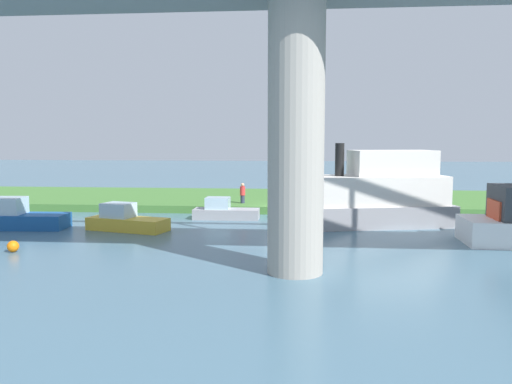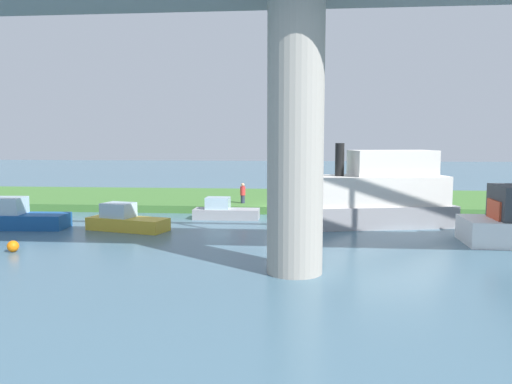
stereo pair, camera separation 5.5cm
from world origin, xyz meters
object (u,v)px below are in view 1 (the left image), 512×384
(person_on_bank, at_px, (243,193))
(pontoon_yellow, at_px, (16,217))
(mooring_post, at_px, (294,199))
(bridge_pylon, at_px, (296,138))
(marker_buoy, at_px, (13,246))
(skiff_small, at_px, (224,211))
(houseboat_blue, at_px, (376,195))
(motorboat_white, at_px, (126,221))

(person_on_bank, distance_m, pontoon_yellow, 14.18)
(person_on_bank, height_order, mooring_post, person_on_bank)
(bridge_pylon, distance_m, marker_buoy, 13.37)
(bridge_pylon, bearing_deg, person_on_bank, -76.65)
(skiff_small, bearing_deg, pontoon_yellow, 21.66)
(mooring_post, xyz_separation_m, houseboat_blue, (-4.67, 4.40, 0.80))
(houseboat_blue, bearing_deg, skiff_small, -10.50)
(mooring_post, height_order, houseboat_blue, houseboat_blue)
(person_on_bank, xyz_separation_m, skiff_small, (0.69, 3.81, -0.72))
(houseboat_blue, bearing_deg, mooring_post, -43.25)
(person_on_bank, height_order, marker_buoy, person_on_bank)
(houseboat_blue, bearing_deg, bridge_pylon, 67.42)
(marker_buoy, bearing_deg, person_on_bank, -121.66)
(mooring_post, distance_m, houseboat_blue, 6.47)
(pontoon_yellow, bearing_deg, mooring_post, -154.97)
(houseboat_blue, height_order, pontoon_yellow, houseboat_blue)
(mooring_post, height_order, pontoon_yellow, pontoon_yellow)
(bridge_pylon, bearing_deg, houseboat_blue, -112.58)
(motorboat_white, bearing_deg, pontoon_yellow, 0.18)
(person_on_bank, height_order, pontoon_yellow, person_on_bank)
(bridge_pylon, distance_m, skiff_small, 13.82)
(motorboat_white, bearing_deg, skiff_small, -137.63)
(bridge_pylon, height_order, marker_buoy, bridge_pylon)
(pontoon_yellow, bearing_deg, skiff_small, -158.34)
(bridge_pylon, relative_size, skiff_small, 2.47)
(bridge_pylon, distance_m, houseboat_blue, 11.94)
(houseboat_blue, distance_m, skiff_small, 9.16)
(skiff_small, relative_size, marker_buoy, 8.02)
(bridge_pylon, height_order, pontoon_yellow, bridge_pylon)
(bridge_pylon, xyz_separation_m, houseboat_blue, (-4.41, -10.62, -3.22))
(houseboat_blue, relative_size, marker_buoy, 19.18)
(person_on_bank, distance_m, mooring_post, 3.72)
(person_on_bank, relative_size, pontoon_yellow, 0.26)
(person_on_bank, xyz_separation_m, houseboat_blue, (-8.23, 5.46, 0.53))
(pontoon_yellow, relative_size, marker_buoy, 10.52)
(bridge_pylon, distance_m, person_on_bank, 16.94)
(pontoon_yellow, height_order, motorboat_white, pontoon_yellow)
(person_on_bank, relative_size, houseboat_blue, 0.14)
(houseboat_blue, height_order, marker_buoy, houseboat_blue)
(houseboat_blue, distance_m, motorboat_white, 13.96)
(skiff_small, distance_m, marker_buoy, 12.63)
(mooring_post, xyz_separation_m, marker_buoy, (12.03, 12.69, -0.68))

